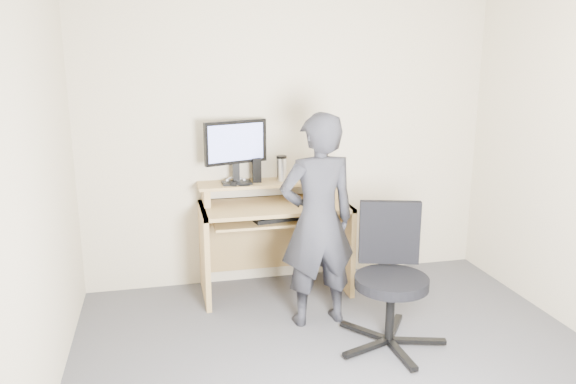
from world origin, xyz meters
name	(u,v)px	position (x,y,z in m)	size (l,w,h in m)	color
ground	(356,383)	(0.00, 0.00, 0.00)	(3.50, 3.50, 0.00)	#505055
back_wall	(290,137)	(0.00, 1.75, 1.25)	(3.50, 0.02, 2.50)	beige
desk	(273,226)	(-0.20, 1.53, 0.55)	(1.20, 0.60, 0.91)	tan
monitor	(236,146)	(-0.49, 1.57, 1.22)	(0.52, 0.22, 0.52)	black
external_drive	(257,169)	(-0.31, 1.63, 1.01)	(0.07, 0.13, 0.20)	black
travel_mug	(282,169)	(-0.11, 1.61, 1.00)	(0.08, 0.08, 0.19)	silver
smartphone	(315,180)	(0.17, 1.56, 0.92)	(0.07, 0.13, 0.01)	black
charger	(234,184)	(-0.52, 1.50, 0.93)	(0.04, 0.04, 0.04)	black
headphones	(236,181)	(-0.49, 1.63, 0.92)	(0.16, 0.16, 0.02)	silver
keyboard	(281,217)	(-0.17, 1.36, 0.67)	(0.46, 0.18, 0.03)	black
mouse	(311,203)	(0.08, 1.35, 0.77)	(0.10, 0.06, 0.04)	black
office_chair	(391,271)	(0.39, 0.45, 0.51)	(0.75, 0.72, 0.94)	black
person	(318,221)	(-0.01, 0.84, 0.78)	(0.57, 0.37, 1.56)	black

